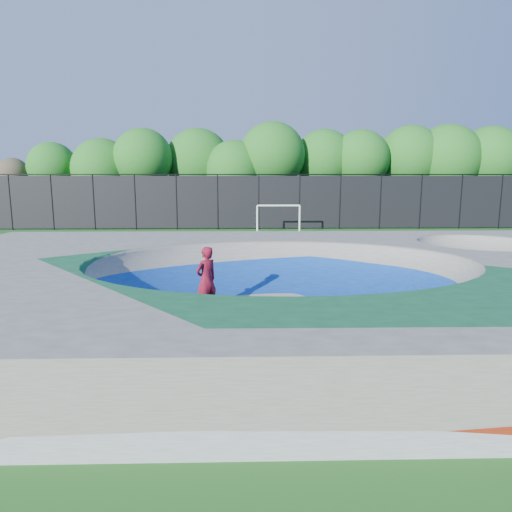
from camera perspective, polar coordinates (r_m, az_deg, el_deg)
The scene contains 7 objects.
ground at distance 13.20m, azimuth 3.09°, elevation -6.93°, with size 120.00×120.00×0.00m, color #1C5417.
skate_deck at distance 13.01m, azimuth 3.12°, elevation -3.76°, with size 22.00×14.00×1.50m, color gray.
skater at distance 12.97m, azimuth -6.23°, elevation -2.96°, with size 0.69×0.45×1.89m, color red.
skateboard at distance 13.20m, azimuth -6.16°, elevation -6.86°, with size 0.78×0.22×0.05m, color black.
soccer_goal at distance 31.00m, azimuth 2.83°, elevation 5.30°, with size 3.00×0.12×1.98m.
fence at distance 33.66m, azimuth 0.34°, elevation 6.91°, with size 48.09×0.09×4.04m.
treeline at distance 38.88m, azimuth 4.52°, elevation 11.69°, with size 51.83×7.28×8.28m.
Camera 1 is at (-1.01, -12.60, 3.80)m, focal length 32.00 mm.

